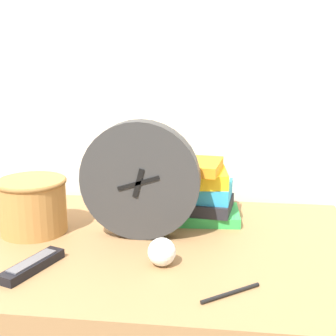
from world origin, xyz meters
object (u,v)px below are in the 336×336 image
pen (231,293)px  book_stack (192,190)px  basket (33,204)px  crumpled_paper_ball (162,252)px  desk_clock (140,181)px  tv_remote (32,265)px

pen → book_stack: bearing=104.4°
basket → crumpled_paper_ball: bearing=-23.2°
book_stack → crumpled_paper_ball: 0.31m
desk_clock → tv_remote: (-0.20, -0.21, -0.14)m
basket → pen: size_ratio=1.56×
basket → pen: (0.50, -0.26, -0.07)m
basket → crumpled_paper_ball: (0.35, -0.15, -0.04)m
tv_remote → crumpled_paper_ball: 0.28m
book_stack → tv_remote: bearing=-131.2°
basket → tv_remote: 0.23m
book_stack → basket: book_stack is taller
book_stack → desk_clock: bearing=-127.5°
desk_clock → crumpled_paper_ball: 0.20m
book_stack → basket: 0.42m
tv_remote → pen: size_ratio=1.47×
tv_remote → crumpled_paper_ball: size_ratio=2.71×
desk_clock → book_stack: size_ratio=1.11×
desk_clock → basket: 0.29m
crumpled_paper_ball → basket: bearing=156.8°
desk_clock → book_stack: bearing=52.5°
basket → pen: 0.57m
book_stack → crumpled_paper_ball: (-0.04, -0.30, -0.05)m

